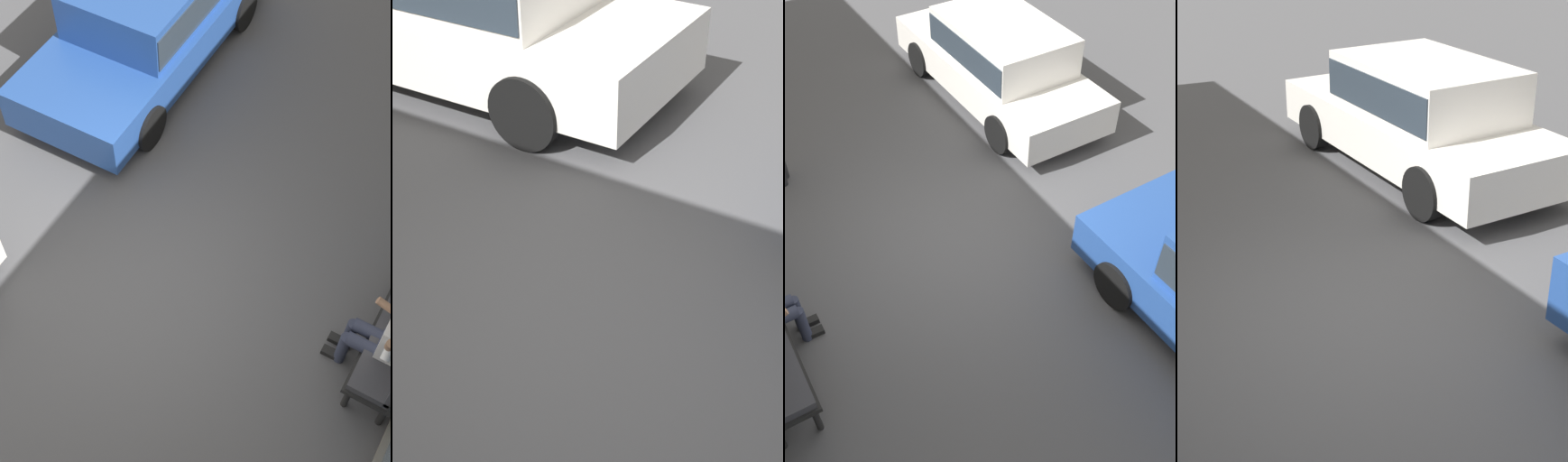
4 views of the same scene
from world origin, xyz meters
TOP-DOWN VIEW (x-y plane):
  - ground_plane at (0.00, 0.00)m, footprint 60.00×60.00m
  - parked_car_mid at (2.71, -2.31)m, footprint 4.46×1.84m

SIDE VIEW (x-z plane):
  - ground_plane at x=0.00m, z-range 0.00..0.00m
  - parked_car_mid at x=2.71m, z-range 0.06..1.52m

